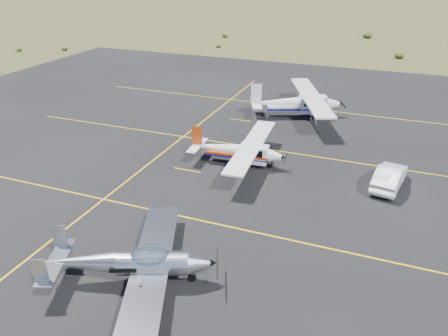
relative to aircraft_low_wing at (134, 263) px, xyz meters
The scene contains 6 objects.
ground 3.90m from the aircraft_low_wing, 87.23° to the left, with size 1600.00×1600.00×0.00m, color #383D1C.
apron 10.80m from the aircraft_low_wing, 89.04° to the left, with size 72.00×72.00×0.02m, color black.
aircraft_low_wing is the anchor object (origin of this frame).
aircraft_cessna 13.47m from the aircraft_low_wing, 89.59° to the left, with size 5.94×9.88×2.50m.
aircraft_plain 25.08m from the aircraft_low_wing, 86.17° to the left, with size 8.76×11.86×3.09m.
sedan 17.18m from the aircraft_low_wing, 53.39° to the left, with size 1.51×4.32×1.42m, color white.
Camera 1 is at (9.26, -16.79, 13.38)m, focal length 35.00 mm.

